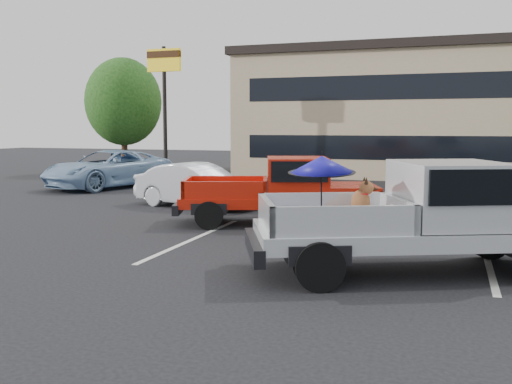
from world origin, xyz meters
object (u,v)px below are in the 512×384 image
Objects in this scene: tree_left at (123,102)px; blue_suv at (108,169)px; silver_pickup at (435,211)px; silver_sedan at (198,185)px; motel_sign at (164,77)px; red_pickup at (291,188)px.

blue_suv is at bearing -63.47° from tree_left.
silver_sedan is (-7.09, 5.90, -0.38)m from silver_pickup.
red_pickup is at bearing -47.87° from motel_sign.
motel_sign reaches higher than blue_suv.
silver_pickup reaches higher than blue_suv.
tree_left is 1.48× the size of silver_sedan.
red_pickup is (12.50, -12.39, -2.81)m from tree_left.
motel_sign is at bearing -36.87° from tree_left.
motel_sign is 1.00× the size of tree_left.
silver_pickup is (12.07, -13.30, -3.60)m from motel_sign.
tree_left is (-4.00, 3.00, -0.92)m from motel_sign.
red_pickup reaches higher than silver_sedan.
blue_suv is at bearing -102.94° from motel_sign.
motel_sign is at bearing 113.83° from red_pickup.
silver_sedan is at bearing -56.02° from motel_sign.
motel_sign is 5.25m from blue_suv.
red_pickup reaches higher than blue_suv.
tree_left is 1.11× the size of blue_suv.
silver_pickup reaches higher than red_pickup.
silver_pickup is at bearing -45.40° from tree_left.
red_pickup is at bearing -44.76° from tree_left.
silver_pickup is 9.23m from silver_sedan.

